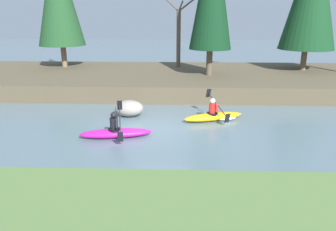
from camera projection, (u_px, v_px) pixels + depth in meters
The scene contains 6 objects.
ground_plane at pixel (161, 129), 13.31m from camera, with size 90.00×90.00×0.00m, color slate.
riverbank_far at pixel (168, 79), 20.85m from camera, with size 44.00×8.80×0.91m.
bare_tree_upstream at pixel (179, 31), 22.01m from camera, with size 2.84×2.81×5.09m.
kayaker_lead at pixel (216, 116), 14.34m from camera, with size 2.74×2.00×1.20m.
kayaker_middle at pixel (116, 132), 12.36m from camera, with size 2.79×2.06×1.20m.
boulder_midstream at pixel (129, 108), 14.87m from camera, with size 1.29×1.01×0.73m.
Camera 1 is at (0.74, -12.50, 4.55)m, focal length 35.00 mm.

